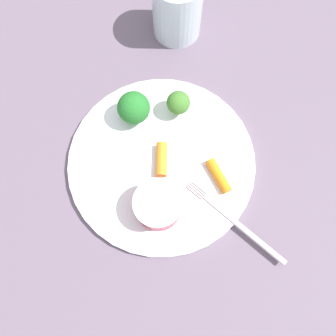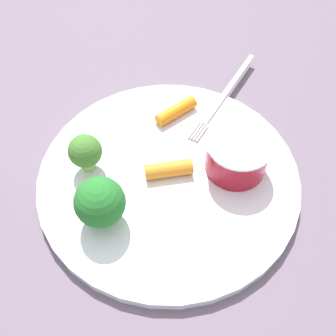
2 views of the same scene
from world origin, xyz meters
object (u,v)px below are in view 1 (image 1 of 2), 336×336
object	(u,v)px
carrot_stick_0	(159,159)
drinking_glass	(177,7)
broccoli_floret_1	(134,108)
plate	(162,163)
fork	(234,221)
sauce_cup	(158,206)
carrot_stick_1	(219,176)
broccoli_floret_0	(178,103)

from	to	relation	value
carrot_stick_0	drinking_glass	xyz separation A→B (m)	(-0.05, -0.24, 0.03)
broccoli_floret_1	carrot_stick_0	xyz separation A→B (m)	(-0.03, 0.07, -0.02)
plate	broccoli_floret_1	bearing A→B (deg)	-65.72
fork	broccoli_floret_1	bearing A→B (deg)	-53.42
broccoli_floret_1	drinking_glass	size ratio (longest dim) A/B	0.52
carrot_stick_0	sauce_cup	bearing A→B (deg)	84.58
sauce_cup	carrot_stick_0	size ratio (longest dim) A/B	1.34
plate	broccoli_floret_1	xyz separation A→B (m)	(0.03, -0.07, 0.04)
sauce_cup	fork	xyz separation A→B (m)	(-0.10, 0.03, -0.02)
carrot_stick_1	fork	xyz separation A→B (m)	(-0.01, 0.06, -0.01)
plate	fork	world-z (taller)	fork
sauce_cup	broccoli_floret_0	size ratio (longest dim) A/B	1.49
broccoli_floret_1	plate	bearing A→B (deg)	114.28
carrot_stick_0	carrot_stick_1	distance (m)	0.09
broccoli_floret_0	carrot_stick_1	xyz separation A→B (m)	(-0.05, 0.11, -0.02)
plate	carrot_stick_1	distance (m)	0.09
plate	carrot_stick_0	xyz separation A→B (m)	(0.00, -0.00, 0.01)
fork	drinking_glass	size ratio (longest dim) A/B	1.22
sauce_cup	fork	world-z (taller)	sauce_cup
sauce_cup	carrot_stick_0	xyz separation A→B (m)	(-0.01, -0.07, -0.01)
carrot_stick_1	plate	bearing A→B (deg)	-21.67
broccoli_floret_0	broccoli_floret_1	bearing A→B (deg)	3.56
drinking_glass	carrot_stick_0	bearing A→B (deg)	78.42
carrot_stick_1	drinking_glass	bearing A→B (deg)	-82.70
broccoli_floret_1	carrot_stick_0	bearing A→B (deg)	112.17
plate	sauce_cup	world-z (taller)	sauce_cup
sauce_cup	broccoli_floret_0	bearing A→B (deg)	-105.73
plate	carrot_stick_1	world-z (taller)	carrot_stick_1
carrot_stick_1	fork	world-z (taller)	carrot_stick_1
carrot_stick_0	broccoli_floret_1	bearing A→B (deg)	-67.83
plate	carrot_stick_0	bearing A→B (deg)	-13.79
carrot_stick_1	broccoli_floret_1	bearing A→B (deg)	-43.28
sauce_cup	carrot_stick_1	bearing A→B (deg)	-156.72
carrot_stick_1	sauce_cup	bearing A→B (deg)	23.28
carrot_stick_0	plate	bearing A→B (deg)	166.21
plate	carrot_stick_1	xyz separation A→B (m)	(-0.08, 0.03, 0.01)
sauce_cup	broccoli_floret_1	bearing A→B (deg)	-80.81
broccoli_floret_1	drinking_glass	distance (m)	0.18
drinking_glass	sauce_cup	bearing A→B (deg)	79.82
plate	drinking_glass	world-z (taller)	drinking_glass
carrot_stick_0	fork	distance (m)	0.14
fork	drinking_glass	distance (m)	0.34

